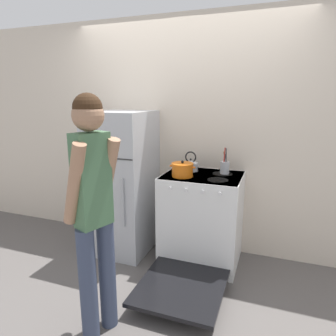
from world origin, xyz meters
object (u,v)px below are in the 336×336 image
(stove_range, at_px, (201,220))
(tea_kettle, at_px, (191,165))
(refrigerator, at_px, (123,183))
(person, at_px, (93,206))
(utensil_jar, at_px, (225,167))
(dutch_oven_pot, at_px, (182,170))

(stove_range, relative_size, tea_kettle, 6.60)
(refrigerator, height_order, person, person)
(refrigerator, xyz_separation_m, stove_range, (0.89, -0.01, -0.31))
(stove_range, distance_m, utensil_jar, 0.60)
(refrigerator, distance_m, stove_range, 0.95)
(dutch_oven_pot, distance_m, utensil_jar, 0.45)
(tea_kettle, relative_size, utensil_jar, 0.77)
(stove_range, bearing_deg, refrigerator, 179.20)
(stove_range, height_order, person, person)
(person, bearing_deg, refrigerator, 40.29)
(dutch_oven_pot, height_order, person, person)
(tea_kettle, height_order, utensil_jar, utensil_jar)
(dutch_oven_pot, bearing_deg, utensil_jar, 34.69)
(tea_kettle, distance_m, person, 1.39)
(stove_range, distance_m, tea_kettle, 0.58)
(stove_range, xyz_separation_m, dutch_oven_pot, (-0.18, -0.09, 0.54))
(stove_range, relative_size, utensil_jar, 5.09)
(tea_kettle, height_order, person, person)
(stove_range, bearing_deg, tea_kettle, 134.44)
(tea_kettle, xyz_separation_m, person, (-0.30, -1.36, -0.02))
(dutch_oven_pot, xyz_separation_m, person, (-0.28, -1.11, -0.02))
(refrigerator, bearing_deg, utensil_jar, 8.29)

